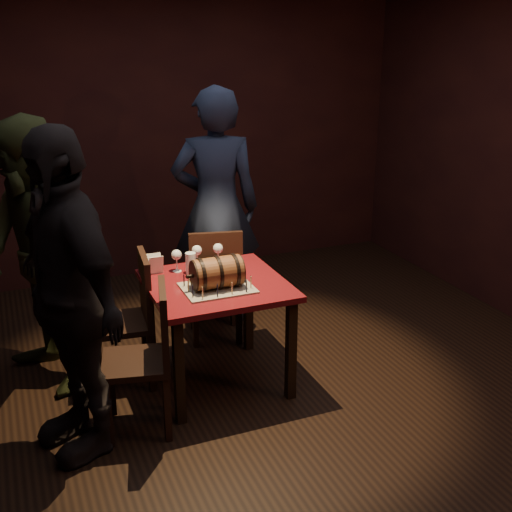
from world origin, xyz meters
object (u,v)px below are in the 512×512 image
wine_glass_left (177,256)px  chair_left_rear (132,313)px  person_back (216,208)px  person_left_front (68,296)px  pint_of_ale (191,264)px  barrel_cake (217,272)px  pub_table (216,297)px  chair_back (215,279)px  chair_left_front (149,351)px  person_left_rear (36,259)px  wine_glass_right (218,249)px  wine_glass_mid (197,251)px

wine_glass_left → chair_left_rear: chair_left_rear is taller
person_back → person_left_front: (-1.33, -1.36, -0.02)m
wine_glass_left → pint_of_ale: (0.08, -0.07, -0.05)m
wine_glass_left → barrel_cake: bearing=-68.7°
pub_table → chair_back: chair_back is taller
wine_glass_left → chair_left_front: bearing=-119.7°
person_left_rear → wine_glass_right: bearing=64.7°
chair_left_front → wine_glass_right: bearing=44.4°
barrel_cake → chair_left_front: (-0.52, -0.24, -0.34)m
wine_glass_mid → pint_of_ale: bearing=-126.2°
wine_glass_right → chair_left_rear: bearing=-172.9°
pub_table → chair_left_rear: bearing=156.5°
wine_glass_right → pint_of_ale: size_ratio=1.07×
pub_table → pint_of_ale: (-0.11, 0.22, 0.18)m
pub_table → barrel_cake: barrel_cake is taller
chair_back → person_left_rear: 1.36m
chair_back → person_left_front: person_left_front is taller
pint_of_ale → chair_back: bearing=51.8°
chair_left_front → pub_table: bearing=32.5°
pub_table → chair_left_front: bearing=-147.5°
barrel_cake → person_left_front: (-0.95, -0.25, 0.09)m
pub_table → wine_glass_left: 0.41m
person_left_rear → pint_of_ale: bearing=58.4°
chair_left_rear → person_back: bearing=41.4°
pub_table → wine_glass_right: bearing=68.3°
wine_glass_left → person_back: (0.54, 0.71, 0.11)m
pub_table → wine_glass_mid: bearing=94.8°
wine_glass_left → person_left_rear: 0.92m
wine_glass_mid → chair_left_front: size_ratio=0.17×
pint_of_ale → chair_left_rear: size_ratio=0.16×
wine_glass_right → chair_left_front: bearing=-135.6°
pub_table → wine_glass_left: wine_glass_left is taller
person_left_front → person_back: bearing=118.9°
wine_glass_right → person_back: size_ratio=0.08×
chair_left_front → person_left_front: (-0.43, -0.00, 0.43)m
wine_glass_right → chair_back: 0.46m
wine_glass_left → person_left_rear: (-0.91, 0.13, 0.06)m
person_back → chair_back: bearing=85.0°
person_left_rear → person_left_front: (0.11, -0.78, 0.03)m
chair_left_front → person_left_rear: person_left_rear is taller
chair_left_rear → person_back: size_ratio=0.48×
wine_glass_right → person_left_rear: bearing=174.8°
person_left_front → wine_glass_left: bearing=112.4°
barrel_cake → wine_glass_mid: (0.00, 0.44, 0.00)m
wine_glass_left → person_left_front: (-0.80, -0.65, 0.08)m
pint_of_ale → person_back: (0.46, 0.78, 0.15)m
wine_glass_right → wine_glass_left: bearing=-176.4°
wine_glass_mid → chair_left_front: (-0.53, -0.68, -0.34)m
barrel_cake → chair_left_rear: size_ratio=0.40×
pub_table → wine_glass_right: wine_glass_right is taller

